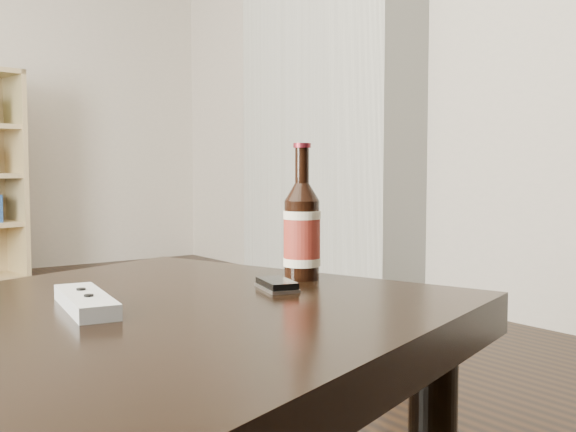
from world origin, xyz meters
TOP-DOWN VIEW (x-y plane):
  - wall_right at (2.51, 0.00)m, footprint 0.02×6.00m
  - chimney_breast at (2.35, 1.20)m, footprint 0.30×1.20m
  - beer_bottle at (0.68, -0.74)m, footprint 0.07×0.07m
  - phone at (0.59, -0.80)m, footprint 0.07×0.10m
  - remote at (0.29, -0.77)m, footprint 0.08×0.20m

SIDE VIEW (x-z plane):
  - phone at x=0.59m, z-range 0.48..0.50m
  - remote at x=0.29m, z-range 0.48..0.50m
  - beer_bottle at x=0.68m, z-range 0.45..0.68m
  - wall_right at x=2.51m, z-range 0.00..2.70m
  - chimney_breast at x=2.35m, z-range 0.00..2.70m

